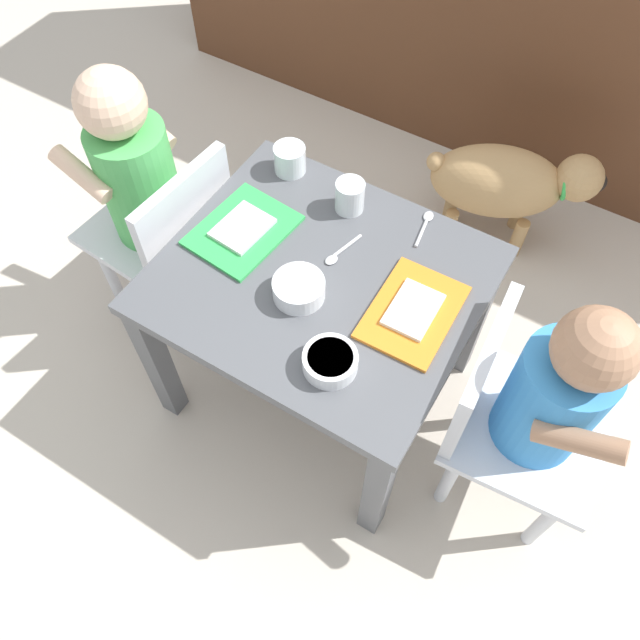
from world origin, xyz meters
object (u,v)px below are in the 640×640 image
Objects in this scene: food_tray_right at (413,311)px; food_tray_left at (243,230)px; seated_child_right at (546,396)px; dog at (506,183)px; spoon_by_right_tray at (425,225)px; seated_child_left at (142,183)px; veggie_bowl_near at (299,288)px; water_cup_left at (350,198)px; spoon_by_left_tray at (339,252)px; veggie_bowl_far at (330,361)px; dining_table at (320,299)px; water_cup_right at (290,161)px.

food_tray_left is at bearing 180.00° from food_tray_right.
dog is (-0.29, 0.66, -0.20)m from seated_child_right.
food_tray_right is 0.21m from spoon_by_right_tray.
seated_child_left is 0.46m from veggie_bowl_near.
water_cup_left is (0.42, 0.15, 0.04)m from seated_child_left.
spoon_by_left_tray is (0.19, 0.05, -0.00)m from food_tray_left.
food_tray_left is 1.04× the size of food_tray_right.
veggie_bowl_near is (-0.20, -0.07, 0.02)m from food_tray_right.
veggie_bowl_far is (0.57, -0.18, 0.03)m from seated_child_left.
seated_child_right is at bearing 0.30° from dining_table.
seated_child_right reaches higher than spoon_by_left_tray.
water_cup_left is 0.67× the size of spoon_by_right_tray.
dog is 0.78m from veggie_bowl_near.
dining_table is 0.46m from seated_child_left.
spoon_by_left_tray is 0.99× the size of spoon_by_right_tray.
veggie_bowl_near is at bearing -10.47° from seated_child_left.
food_tray_right is at bearing -0.88° from seated_child_left.
dining_table is 8.83× the size of water_cup_right.
seated_child_right is at bearing -66.28° from dog.
veggie_bowl_near reaches higher than spoon_by_right_tray.
spoon_by_left_tray is at bearing 116.86° from veggie_bowl_far.
food_tray_left is 0.19m from veggie_bowl_near.
water_cup_right is at bearing -178.90° from spoon_by_right_tray.
seated_child_right reaches higher than veggie_bowl_far.
water_cup_left is at bearing 47.89° from food_tray_left.
water_cup_right is 0.32m from spoon_by_right_tray.
water_cup_right is at bearing 144.84° from spoon_by_left_tray.
seated_child_left is 7.09× the size of veggie_bowl_near.
seated_child_left reaches higher than food_tray_right.
spoon_by_left_tray is (0.04, -0.11, -0.03)m from water_cup_left.
food_tray_right is 2.08× the size of spoon_by_right_tray.
water_cup_left is 0.24m from veggie_bowl_near.
veggie_bowl_far is (0.13, -0.10, -0.00)m from veggie_bowl_near.
food_tray_right reaches higher than spoon_by_right_tray.
dining_table is 0.10m from spoon_by_left_tray.
water_cup_right is at bearing 125.52° from veggie_bowl_near.
water_cup_left is (0.15, 0.16, 0.02)m from food_tray_left.
seated_child_left reaches higher than dog.
spoon_by_left_tray is 0.19m from spoon_by_right_tray.
veggie_bowl_near is at bearing -114.40° from spoon_by_right_tray.
water_cup_right reaches higher than food_tray_right.
seated_child_right is 1.48× the size of dog.
spoon_by_left_tray is (0.00, 0.07, 0.08)m from dining_table.
veggie_bowl_near is (-0.47, -0.06, 0.05)m from seated_child_right.
spoon_by_right_tray is (-0.05, -0.45, 0.23)m from dog.
spoon_by_left_tray and spoon_by_right_tray have the same top height.
veggie_bowl_near is 0.30m from spoon_by_right_tray.
water_cup_right is 0.69× the size of veggie_bowl_near.
dog is 4.47× the size of spoon_by_left_tray.
water_cup_right reaches higher than veggie_bowl_far.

